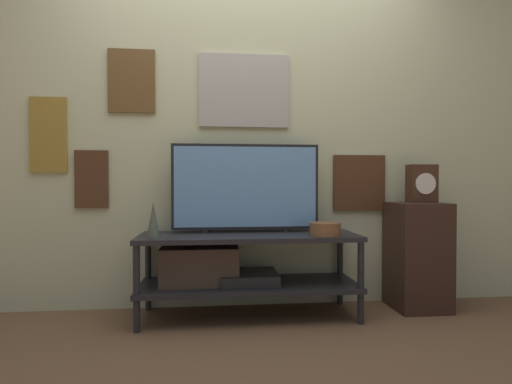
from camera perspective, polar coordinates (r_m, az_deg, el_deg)
ground_plane at (r=2.43m, az=-0.42°, el=-19.39°), size 12.00×12.00×0.00m
wall_back at (r=2.87m, az=-1.63°, el=11.07°), size 6.40×0.08×2.70m
media_console at (r=2.59m, az=-3.61°, el=-10.36°), size 1.39×0.46×0.53m
television at (r=2.65m, az=-1.47°, el=0.72°), size 0.97×0.05×0.59m
vase_slim_bronze at (r=2.46m, az=-14.46°, el=-3.88°), size 0.08×0.08×0.21m
vase_wide_bowl at (r=2.53m, az=9.84°, el=-5.24°), size 0.19×0.19×0.08m
side_table at (r=2.98m, az=22.03°, el=-8.41°), size 0.35×0.35×0.73m
mantel_clock at (r=2.98m, az=22.60°, el=1.11°), size 0.19×0.11×0.26m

